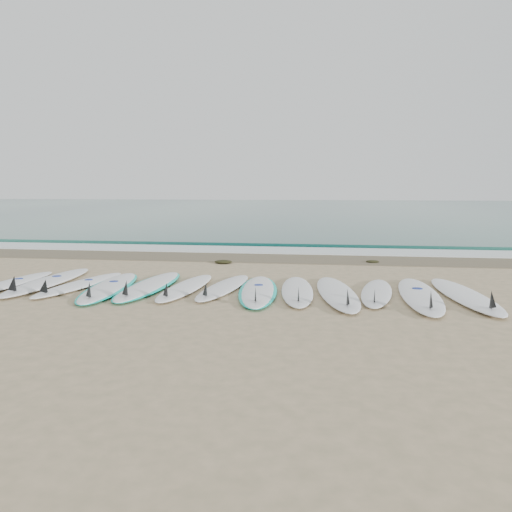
# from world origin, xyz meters

# --- Properties ---
(ground) EXTENTS (120.00, 120.00, 0.00)m
(ground) POSITION_xyz_m (0.00, 0.00, 0.00)
(ground) COLOR tan
(ocean) EXTENTS (120.00, 55.00, 0.03)m
(ocean) POSITION_xyz_m (0.00, 32.50, 0.01)
(ocean) COLOR #1D564C
(ocean) RESTS_ON ground
(wet_sand_band) EXTENTS (120.00, 1.80, 0.01)m
(wet_sand_band) POSITION_xyz_m (0.00, 4.10, 0.01)
(wet_sand_band) COLOR brown
(wet_sand_band) RESTS_ON ground
(foam_band) EXTENTS (120.00, 1.40, 0.04)m
(foam_band) POSITION_xyz_m (0.00, 5.50, 0.02)
(foam_band) COLOR silver
(foam_band) RESTS_ON ground
(wave_crest) EXTENTS (120.00, 1.00, 0.10)m
(wave_crest) POSITION_xyz_m (0.00, 7.00, 0.05)
(wave_crest) COLOR #1D564C
(wave_crest) RESTS_ON ground
(surfboard_0) EXTENTS (0.59, 2.51, 0.32)m
(surfboard_0) POSITION_xyz_m (-3.89, -0.12, 0.06)
(surfboard_0) COLOR white
(surfboard_0) RESTS_ON ground
(surfboard_1) EXTENTS (0.63, 2.90, 0.37)m
(surfboard_1) POSITION_xyz_m (-3.29, 0.10, 0.06)
(surfboard_1) COLOR white
(surfboard_1) RESTS_ON ground
(surfboard_2) EXTENTS (0.90, 2.54, 0.32)m
(surfboard_2) POSITION_xyz_m (-2.61, -0.03, 0.06)
(surfboard_2) COLOR white
(surfboard_2) RESTS_ON ground
(surfboard_3) EXTENTS (1.00, 2.82, 0.35)m
(surfboard_3) POSITION_xyz_m (-1.98, -0.16, 0.05)
(surfboard_3) COLOR white
(surfboard_3) RESTS_ON ground
(surfboard_4) EXTENTS (0.71, 2.77, 0.35)m
(surfboard_4) POSITION_xyz_m (-1.33, 0.05, 0.05)
(surfboard_4) COLOR white
(surfboard_4) RESTS_ON ground
(surfboard_5) EXTENTS (0.68, 2.50, 0.32)m
(surfboard_5) POSITION_xyz_m (-0.66, -0.01, 0.05)
(surfboard_5) COLOR white
(surfboard_5) RESTS_ON ground
(surfboard_6) EXTENTS (0.81, 2.45, 0.31)m
(surfboard_6) POSITION_xyz_m (-0.02, 0.10, 0.05)
(surfboard_6) COLOR silver
(surfboard_6) RESTS_ON ground
(surfboard_7) EXTENTS (0.89, 2.69, 0.34)m
(surfboard_7) POSITION_xyz_m (0.62, -0.09, 0.05)
(surfboard_7) COLOR white
(surfboard_7) RESTS_ON ground
(surfboard_8) EXTENTS (0.73, 2.56, 0.32)m
(surfboard_8) POSITION_xyz_m (1.27, -0.03, 0.06)
(surfboard_8) COLOR white
(surfboard_8) RESTS_ON ground
(surfboard_9) EXTENTS (0.93, 2.84, 0.36)m
(surfboard_9) POSITION_xyz_m (1.94, -0.15, 0.06)
(surfboard_9) COLOR white
(surfboard_9) RESTS_ON ground
(surfboard_10) EXTENTS (0.80, 2.40, 0.30)m
(surfboard_10) POSITION_xyz_m (2.57, 0.03, 0.05)
(surfboard_10) COLOR silver
(surfboard_10) RESTS_ON ground
(surfboard_11) EXTENTS (0.71, 2.92, 0.37)m
(surfboard_11) POSITION_xyz_m (3.23, -0.13, 0.06)
(surfboard_11) COLOR white
(surfboard_11) RESTS_ON ground
(surfboard_12) EXTENTS (0.86, 2.91, 0.37)m
(surfboard_12) POSITION_xyz_m (3.95, -0.04, 0.06)
(surfboard_12) COLOR white
(surfboard_12) RESTS_ON ground
(seaweed_near) EXTENTS (0.41, 0.32, 0.08)m
(seaweed_near) POSITION_xyz_m (-0.63, 3.08, 0.04)
(seaweed_near) COLOR black
(seaweed_near) RESTS_ON ground
(seaweed_far) EXTENTS (0.31, 0.24, 0.06)m
(seaweed_far) POSITION_xyz_m (2.82, 3.68, 0.03)
(seaweed_far) COLOR black
(seaweed_far) RESTS_ON ground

